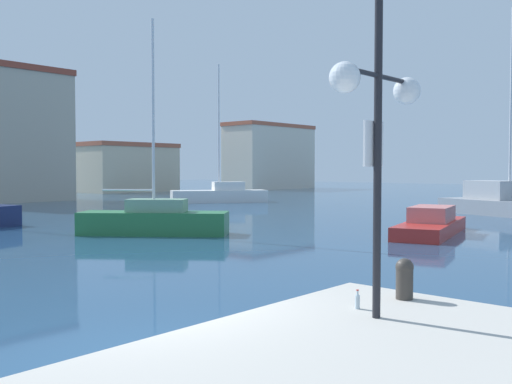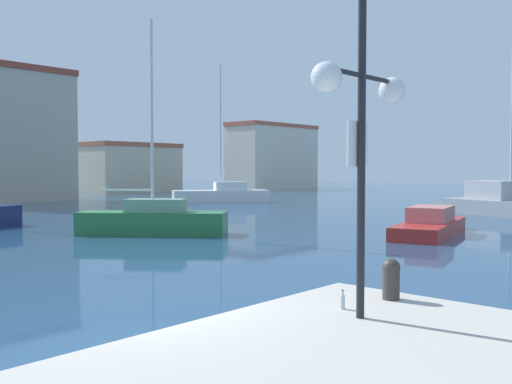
{
  "view_description": "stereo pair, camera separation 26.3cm",
  "coord_description": "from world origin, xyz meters",
  "px_view_note": "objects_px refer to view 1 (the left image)",
  "views": [
    {
      "loc": [
        -4.91,
        -6.4,
        2.73
      ],
      "look_at": [
        18.34,
        14.2,
        1.47
      ],
      "focal_mm": 40.49,
      "sensor_mm": 36.0,
      "label": 1
    },
    {
      "loc": [
        -4.74,
        -6.59,
        2.73
      ],
      "look_at": [
        18.34,
        14.2,
        1.47
      ],
      "focal_mm": 40.49,
      "sensor_mm": 36.0,
      "label": 2
    }
  ],
  "objects_px": {
    "sailboat_green_behind_lamppost": "(154,220)",
    "motorboat_red_distant_east": "(431,224)",
    "sailboat_grey_center_channel": "(505,203)",
    "sailboat_white_near_pier": "(220,194)",
    "mooring_bollard": "(404,277)",
    "bottle": "(357,301)",
    "lamppost": "(378,103)"
  },
  "relations": [
    {
      "from": "sailboat_green_behind_lamppost",
      "to": "motorboat_red_distant_east",
      "type": "bearing_deg",
      "value": -48.41
    },
    {
      "from": "sailboat_grey_center_channel",
      "to": "motorboat_red_distant_east",
      "type": "relative_size",
      "value": 1.72
    },
    {
      "from": "sailboat_white_near_pier",
      "to": "sailboat_green_behind_lamppost",
      "type": "relative_size",
      "value": 1.25
    },
    {
      "from": "mooring_bollard",
      "to": "sailboat_grey_center_channel",
      "type": "xyz_separation_m",
      "value": [
        27.15,
        7.52,
        -0.48
      ]
    },
    {
      "from": "bottle",
      "to": "sailboat_green_behind_lamppost",
      "type": "relative_size",
      "value": 0.03
    },
    {
      "from": "bottle",
      "to": "sailboat_green_behind_lamppost",
      "type": "height_order",
      "value": "sailboat_green_behind_lamppost"
    },
    {
      "from": "lamppost",
      "to": "sailboat_green_behind_lamppost",
      "type": "xyz_separation_m",
      "value": [
        8.72,
        15.35,
        -2.92
      ]
    },
    {
      "from": "bottle",
      "to": "sailboat_green_behind_lamppost",
      "type": "bearing_deg",
      "value": 60.42
    },
    {
      "from": "sailboat_green_behind_lamppost",
      "to": "sailboat_grey_center_channel",
      "type": "bearing_deg",
      "value": -21.24
    },
    {
      "from": "sailboat_white_near_pier",
      "to": "motorboat_red_distant_east",
      "type": "relative_size",
      "value": 1.6
    },
    {
      "from": "lamppost",
      "to": "bottle",
      "type": "bearing_deg",
      "value": 60.08
    },
    {
      "from": "bottle",
      "to": "sailboat_white_near_pier",
      "type": "bearing_deg",
      "value": 47.73
    },
    {
      "from": "sailboat_green_behind_lamppost",
      "to": "motorboat_red_distant_east",
      "type": "distance_m",
      "value": 11.49
    },
    {
      "from": "bottle",
      "to": "mooring_bollard",
      "type": "distance_m",
      "value": 0.98
    },
    {
      "from": "lamppost",
      "to": "motorboat_red_distant_east",
      "type": "height_order",
      "value": "lamppost"
    },
    {
      "from": "mooring_bollard",
      "to": "lamppost",
      "type": "bearing_deg",
      "value": -169.5
    },
    {
      "from": "motorboat_red_distant_east",
      "to": "sailboat_grey_center_channel",
      "type": "bearing_deg",
      "value": 4.64
    },
    {
      "from": "motorboat_red_distant_east",
      "to": "lamppost",
      "type": "bearing_deg",
      "value": -157.52
    },
    {
      "from": "sailboat_green_behind_lamppost",
      "to": "motorboat_red_distant_east",
      "type": "xyz_separation_m",
      "value": [
        7.63,
        -8.59,
        -0.19
      ]
    },
    {
      "from": "lamppost",
      "to": "sailboat_white_near_pier",
      "type": "height_order",
      "value": "sailboat_white_near_pier"
    },
    {
      "from": "sailboat_green_behind_lamppost",
      "to": "mooring_bollard",
      "type": "bearing_deg",
      "value": -116.5
    },
    {
      "from": "bottle",
      "to": "sailboat_white_near_pier",
      "type": "height_order",
      "value": "sailboat_white_near_pier"
    },
    {
      "from": "bottle",
      "to": "sailboat_grey_center_channel",
      "type": "bearing_deg",
      "value": 14.61
    },
    {
      "from": "lamppost",
      "to": "sailboat_white_near_pier",
      "type": "xyz_separation_m",
      "value": [
        26.64,
        29.46,
        -2.89
      ]
    },
    {
      "from": "sailboat_grey_center_channel",
      "to": "mooring_bollard",
      "type": "bearing_deg",
      "value": -164.52
    },
    {
      "from": "sailboat_white_near_pier",
      "to": "sailboat_grey_center_channel",
      "type": "bearing_deg",
      "value": -85.58
    },
    {
      "from": "sailboat_grey_center_channel",
      "to": "lamppost",
      "type": "bearing_deg",
      "value": -164.72
    },
    {
      "from": "motorboat_red_distant_east",
      "to": "sailboat_white_near_pier",
      "type": "bearing_deg",
      "value": 65.6
    },
    {
      "from": "sailboat_grey_center_channel",
      "to": "sailboat_green_behind_lamppost",
      "type": "bearing_deg",
      "value": 158.76
    },
    {
      "from": "sailboat_white_near_pier",
      "to": "sailboat_green_behind_lamppost",
      "type": "height_order",
      "value": "sailboat_white_near_pier"
    },
    {
      "from": "sailboat_green_behind_lamppost",
      "to": "sailboat_grey_center_channel",
      "type": "relative_size",
      "value": 0.74
    },
    {
      "from": "lamppost",
      "to": "mooring_bollard",
      "type": "bearing_deg",
      "value": 10.5
    }
  ]
}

